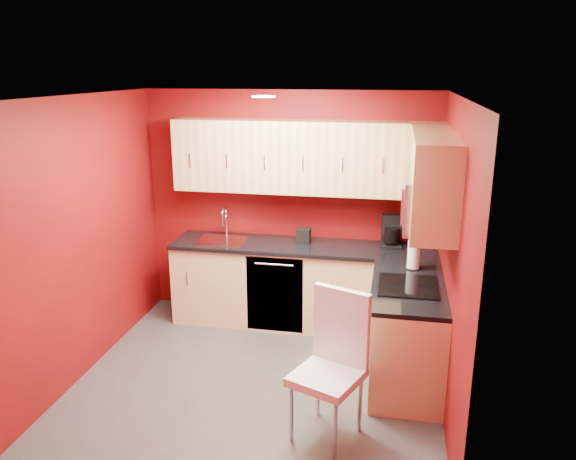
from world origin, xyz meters
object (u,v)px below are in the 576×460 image
(napkin_holder, at_px, (304,235))
(microwave, at_px, (428,202))
(dining_chair, at_px, (327,369))
(coffee_maker, at_px, (392,232))
(paper_towel, at_px, (414,255))
(sink, at_px, (222,237))

(napkin_holder, bearing_deg, microwave, -42.03)
(napkin_holder, bearing_deg, dining_chair, -75.72)
(microwave, relative_size, napkin_holder, 4.99)
(microwave, height_order, napkin_holder, microwave)
(coffee_maker, bearing_deg, paper_towel, -77.67)
(microwave, distance_m, paper_towel, 0.78)
(microwave, distance_m, coffee_maker, 1.28)
(coffee_maker, relative_size, dining_chair, 0.29)
(sink, xyz_separation_m, dining_chair, (1.40, -1.92, -0.38))
(napkin_holder, xyz_separation_m, dining_chair, (0.51, -2.00, -0.42))
(paper_towel, xyz_separation_m, dining_chair, (-0.63, -1.38, -0.48))
(coffee_maker, relative_size, paper_towel, 1.23)
(coffee_maker, bearing_deg, dining_chair, -107.78)
(microwave, bearing_deg, paper_towel, 97.75)
(coffee_maker, height_order, dining_chair, coffee_maker)
(microwave, distance_m, napkin_holder, 1.75)
(dining_chair, bearing_deg, sink, 148.77)
(paper_towel, distance_m, dining_chair, 1.59)
(sink, bearing_deg, microwave, -25.60)
(sink, xyz_separation_m, paper_towel, (2.03, -0.53, 0.10))
(coffee_maker, distance_m, dining_chair, 2.12)
(sink, distance_m, paper_towel, 2.10)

